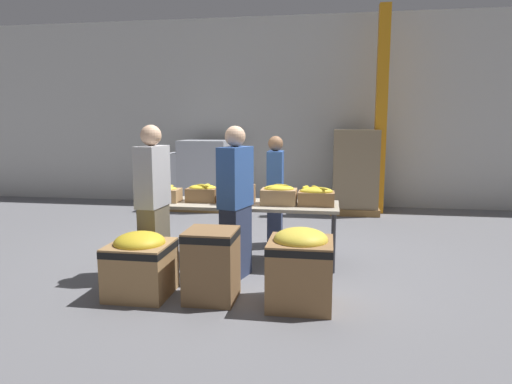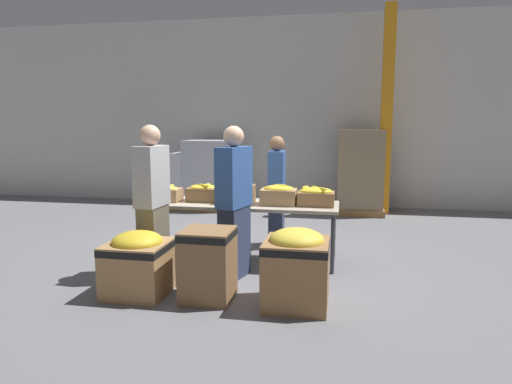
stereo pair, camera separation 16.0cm
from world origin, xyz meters
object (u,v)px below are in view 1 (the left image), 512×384
donation_bin_1 (212,262)px  donation_bin_2 (300,265)px  banana_box_1 (203,193)px  pallet_stack_2 (206,175)px  banana_box_4 (316,196)px  pallet_stack_0 (355,172)px  volunteer_1 (236,203)px  volunteer_2 (275,192)px  banana_box_3 (279,195)px  banana_box_2 (238,192)px  sorting_table (239,207)px  support_pillar (381,112)px  volunteer_0 (153,203)px  donation_bin_0 (140,262)px  pallet_stack_1 (193,181)px  banana_box_0 (163,194)px

donation_bin_1 → donation_bin_2: 0.90m
banana_box_1 → pallet_stack_2: bearing=104.6°
banana_box_4 → pallet_stack_0: pallet_stack_0 is taller
banana_box_1 → volunteer_1: size_ratio=0.23×
volunteer_2 → donation_bin_2: 2.24m
pallet_stack_2 → banana_box_3: bearing=-61.6°
banana_box_2 → donation_bin_1: size_ratio=0.56×
banana_box_2 → banana_box_3: size_ratio=0.93×
sorting_table → volunteer_1: size_ratio=1.44×
banana_box_1 → support_pillar: size_ratio=0.10×
volunteer_2 → volunteer_0: bearing=-40.1°
volunteer_2 → donation_bin_0: volunteer_2 is taller
pallet_stack_0 → pallet_stack_1: bearing=-179.4°
banana_box_2 → banana_box_4: banana_box_2 is taller
banana_box_4 → donation_bin_0: 2.27m
banana_box_0 → banana_box_1: 0.52m
banana_box_0 → donation_bin_2: size_ratio=0.57×
banana_box_1 → donation_bin_2: bearing=-45.3°
sorting_table → donation_bin_1: size_ratio=3.48×
banana_box_1 → pallet_stack_1: bearing=108.9°
donation_bin_0 → pallet_stack_2: bearing=97.3°
banana_box_4 → pallet_stack_2: size_ratio=0.31×
volunteer_2 → support_pillar: (1.73, 2.79, 1.20)m
banana_box_0 → banana_box_4: size_ratio=0.99×
volunteer_0 → pallet_stack_0: (2.50, 4.31, -0.06)m
pallet_stack_1 → support_pillar: bearing=1.2°
volunteer_0 → banana_box_4: bearing=-63.6°
pallet_stack_0 → banana_box_1: bearing=-121.4°
sorting_table → pallet_stack_1: (-1.68, 3.50, -0.14)m
donation_bin_1 → pallet_stack_2: 5.06m
donation_bin_0 → donation_bin_1: bearing=0.0°
banana_box_3 → pallet_stack_1: 4.18m
banana_box_1 → volunteer_2: size_ratio=0.25×
banana_box_2 → pallet_stack_1: size_ratio=0.35×
volunteer_1 → support_pillar: support_pillar is taller
banana_box_3 → donation_bin_2: bearing=-74.7°
volunteer_0 → pallet_stack_2: 4.32m
support_pillar → pallet_stack_1: support_pillar is taller
banana_box_0 → volunteer_0: volunteer_0 is taller
banana_box_3 → pallet_stack_1: pallet_stack_1 is taller
volunteer_2 → pallet_stack_2: bearing=-148.9°
donation_bin_0 → support_pillar: (2.89, 4.94, 1.64)m
pallet_stack_1 → donation_bin_2: bearing=-62.2°
sorting_table → donation_bin_0: sorting_table is taller
banana_box_3 → pallet_stack_2: size_ratio=0.31×
volunteer_2 → donation_bin_2: (0.51, -2.15, -0.38)m
sorting_table → donation_bin_1: 1.40m
donation_bin_2 → pallet_stack_1: (-2.56, 4.86, 0.16)m
banana_box_0 → banana_box_3: 1.52m
donation_bin_1 → volunteer_1: bearing=82.1°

